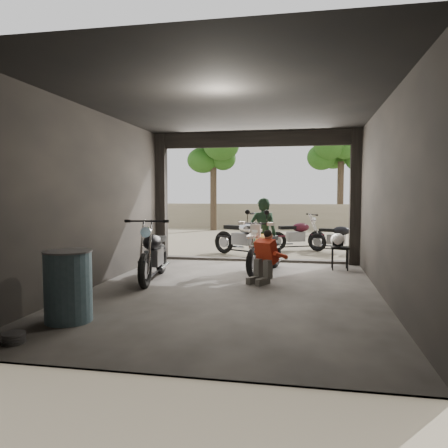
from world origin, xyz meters
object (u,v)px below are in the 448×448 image
at_px(oil_drum, 68,287).
at_px(sign_post, 403,192).
at_px(main_bike, 265,247).
at_px(outside_bike_c, 338,235).
at_px(left_bike, 154,250).
at_px(outside_bike_b, 297,232).
at_px(mechanic, 263,258).
at_px(stool, 340,250).
at_px(helmet, 338,240).
at_px(outside_bike_a, 244,234).
at_px(rider, 263,234).

relative_size(oil_drum, sign_post, 0.37).
relative_size(main_bike, outside_bike_c, 1.13).
distance_m(left_bike, outside_bike_b, 5.79).
distance_m(mechanic, sign_post, 4.41).
bearing_deg(outside_bike_c, stool, -160.29).
height_order(mechanic, oil_drum, mechanic).
bearing_deg(left_bike, outside_bike_c, 44.23).
relative_size(outside_bike_c, oil_drum, 1.60).
bearing_deg(left_bike, helmet, 20.93).
distance_m(left_bike, stool, 4.11).
bearing_deg(left_bike, outside_bike_a, 64.38).
distance_m(outside_bike_c, rider, 3.67).
height_order(main_bike, oil_drum, main_bike).
bearing_deg(outside_bike_a, outside_bike_b, -15.07).
height_order(main_bike, helmet, main_bike).
bearing_deg(outside_bike_b, outside_bike_c, -133.82).
bearing_deg(outside_bike_c, outside_bike_a, 134.81).
bearing_deg(stool, outside_bike_b, 107.16).
height_order(left_bike, outside_bike_b, left_bike).
relative_size(outside_bike_a, outside_bike_b, 1.11).
xyz_separation_m(mechanic, oil_drum, (-2.27, -2.98, -0.01)).
bearing_deg(sign_post, oil_drum, -127.95).
bearing_deg(sign_post, outside_bike_c, 132.96).
relative_size(left_bike, helmet, 5.56).
distance_m(rider, helmet, 1.66).
distance_m(outside_bike_b, mechanic, 5.05).
height_order(outside_bike_c, oil_drum, outside_bike_c).
relative_size(outside_bike_b, outside_bike_c, 1.07).
height_order(outside_bike_a, mechanic, outside_bike_a).
bearing_deg(rider, outside_bike_c, -117.41).
height_order(main_bike, outside_bike_a, outside_bike_a).
relative_size(outside_bike_c, sign_post, 0.59).
distance_m(outside_bike_c, helmet, 2.85).
relative_size(left_bike, oil_drum, 1.92).
relative_size(rider, stool, 3.06).
bearing_deg(helmet, outside_bike_b, 118.57).
bearing_deg(rider, main_bike, 103.97).
bearing_deg(stool, mechanic, -130.97).
relative_size(main_bike, mechanic, 1.75).
height_order(stool, sign_post, sign_post).
height_order(mechanic, sign_post, sign_post).
relative_size(main_bike, oil_drum, 1.80).
relative_size(rider, mechanic, 1.65).
relative_size(left_bike, stool, 3.44).
xyz_separation_m(outside_bike_a, mechanic, (0.89, -3.59, -0.12)).
bearing_deg(outside_bike_a, rider, -131.27).
bearing_deg(outside_bike_a, oil_drum, -162.32).
relative_size(outside_bike_a, mechanic, 1.84).
relative_size(outside_bike_a, helmet, 5.50).
bearing_deg(helmet, main_bike, -144.34).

